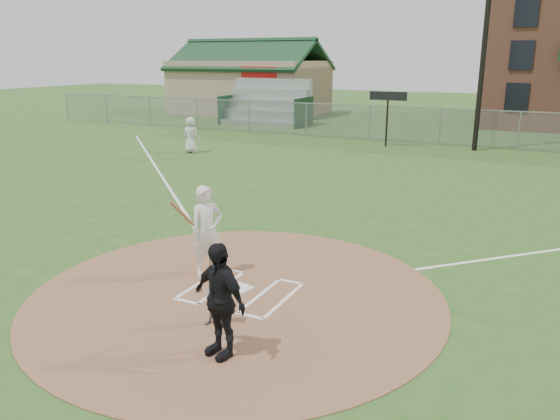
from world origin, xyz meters
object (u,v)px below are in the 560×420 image
at_px(home_plate, 240,288).
at_px(ondeck_player, 191,135).
at_px(umpire, 219,300).
at_px(batter_at_plate, 207,231).
at_px(catcher, 217,300).

xyz_separation_m(home_plate, ondeck_player, (-10.77, 13.65, 0.86)).
relative_size(umpire, batter_at_plate, 0.95).
bearing_deg(umpire, catcher, 142.98).
height_order(catcher, umpire, umpire).
relative_size(home_plate, ondeck_player, 0.25).
xyz_separation_m(umpire, batter_at_plate, (-2.07, 2.78, 0.05)).
distance_m(catcher, batter_at_plate, 2.52).
height_order(home_plate, umpire, umpire).
height_order(home_plate, batter_at_plate, batter_at_plate).
distance_m(home_plate, umpire, 2.76).
bearing_deg(batter_at_plate, home_plate, -20.92).
bearing_deg(catcher, ondeck_player, 105.86).
bearing_deg(ondeck_player, batter_at_plate, 121.38).
height_order(catcher, batter_at_plate, batter_at_plate).
bearing_deg(ondeck_player, umpire, 121.45).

